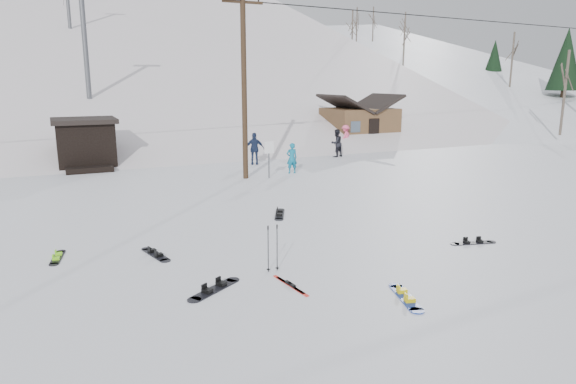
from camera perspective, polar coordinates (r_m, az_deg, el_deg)
name	(u,v)px	position (r m, az deg, el deg)	size (l,w,h in m)	color
ground	(366,282)	(12.87, 8.63, -9.90)	(200.00, 200.00, 0.00)	white
ski_slope	(119,218)	(67.38, -18.23, -2.73)	(60.00, 75.00, 45.00)	silver
ridge_right	(395,191)	(76.37, 11.75, 0.14)	(34.00, 85.00, 36.00)	white
treeline_right	(424,119)	(67.35, 14.83, 7.85)	(20.00, 60.00, 10.00)	black
treeline_crest	(92,108)	(96.26, -20.94, 8.69)	(50.00, 6.00, 10.00)	black
utility_pole	(244,83)	(25.42, -4.90, 11.96)	(2.00, 0.26, 9.00)	#3A2819
trail_sign	(269,153)	(25.67, -2.12, 4.37)	(0.50, 0.09, 1.85)	#595B60
lift_hut	(86,143)	(31.08, -21.57, 5.08)	(3.40, 4.10, 2.75)	black
lift_tower_near	(84,36)	(40.10, -21.69, 15.85)	(2.20, 0.36, 8.00)	#595B60
cabin	(359,124)	(40.36, 7.92, 7.48)	(5.39, 4.40, 3.77)	brown
hero_snowboard	(406,297)	(12.17, 12.94, -11.28)	(0.72, 1.63, 0.12)	navy
hero_skis	(290,285)	(12.52, 0.27, -10.29)	(0.28, 1.49, 0.08)	red
ski_poles	(273,248)	(13.25, -1.72, -6.20)	(0.34, 0.09, 1.23)	black
board_scatter_a	(214,289)	(12.41, -8.18, -10.60)	(1.49, 1.07, 0.12)	black
board_scatter_b	(156,254)	(15.07, -14.50, -6.69)	(0.59, 1.52, 0.11)	black
board_scatter_c	(57,257)	(15.72, -24.24, -6.62)	(0.45, 1.33, 0.09)	black
board_scatter_d	(473,242)	(16.58, 19.88, -5.30)	(1.42, 0.58, 0.10)	black
board_scatter_f	(280,214)	(18.82, -0.94, -2.46)	(0.93, 1.57, 0.12)	black
skier_teal	(292,158)	(27.06, 0.43, 3.79)	(0.59, 0.38, 1.61)	#0D6A8B
skier_dark	(336,143)	(33.01, 5.41, 5.43)	(0.86, 0.67, 1.77)	black
skier_pink	(345,137)	(37.14, 6.40, 6.12)	(1.09, 0.63, 1.69)	#F45683
skier_navy	(255,149)	(29.83, -3.71, 4.81)	(1.09, 0.46, 1.86)	#1C2847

